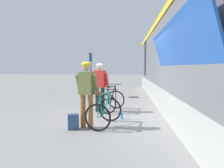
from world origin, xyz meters
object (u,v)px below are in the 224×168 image
at_px(train_car, 217,55).
at_px(platform_sign_post, 91,67).
at_px(bicycle_far_black, 111,100).
at_px(backpack_on_platform, 73,122).
at_px(cyclist_near_in_olive, 87,89).
at_px(cyclist_far_in_red, 100,83).
at_px(bicycle_near_teal, 104,112).
at_px(water_bottle_near_the_bikes, 122,116).

height_order(train_car, platform_sign_post, train_car).
xyz_separation_m(bicycle_far_black, platform_sign_post, (-1.39, 3.50, 1.22)).
height_order(bicycle_far_black, backpack_on_platform, bicycle_far_black).
bearing_deg(bicycle_far_black, cyclist_near_in_olive, -102.90).
height_order(cyclist_far_in_red, platform_sign_post, platform_sign_post).
bearing_deg(bicycle_near_teal, water_bottle_near_the_bikes, 59.42).
bearing_deg(train_car, backpack_on_platform, -163.48).
relative_size(cyclist_far_in_red, water_bottle_near_the_bikes, 8.48).
height_order(bicycle_near_teal, platform_sign_post, platform_sign_post).
relative_size(cyclist_near_in_olive, platform_sign_post, 0.73).
distance_m(cyclist_near_in_olive, water_bottle_near_the_bikes, 1.64).
xyz_separation_m(cyclist_near_in_olive, backpack_on_platform, (-0.33, -0.15, -0.85)).
bearing_deg(water_bottle_near_the_bikes, train_car, 1.32).
relative_size(train_car, backpack_on_platform, 53.46).
height_order(cyclist_near_in_olive, bicycle_near_teal, cyclist_near_in_olive).
bearing_deg(platform_sign_post, backpack_on_platform, -84.36).
relative_size(cyclist_near_in_olive, bicycle_far_black, 1.45).
xyz_separation_m(cyclist_far_in_red, bicycle_far_black, (0.41, 0.13, -0.65)).
distance_m(bicycle_near_teal, backpack_on_platform, 0.88).
bearing_deg(bicycle_near_teal, backpack_on_platform, -154.60).
bearing_deg(water_bottle_near_the_bikes, cyclist_far_in_red, 128.57).
relative_size(cyclist_near_in_olive, bicycle_near_teal, 1.47).
distance_m(cyclist_far_in_red, bicycle_near_teal, 1.95).
distance_m(train_car, cyclist_near_in_olive, 3.99).
xyz_separation_m(train_car, cyclist_near_in_olive, (-3.74, -1.06, -0.91)).
distance_m(bicycle_far_black, water_bottle_near_the_bikes, 1.26).
distance_m(cyclist_far_in_red, bicycle_far_black, 0.78).
relative_size(bicycle_near_teal, bicycle_far_black, 0.99).
bearing_deg(cyclist_near_in_olive, bicycle_far_black, 77.10).
bearing_deg(bicycle_far_black, backpack_on_platform, -109.69).
bearing_deg(train_car, bicycle_far_black, 161.52).
bearing_deg(platform_sign_post, cyclist_far_in_red, -74.79).
distance_m(bicycle_near_teal, water_bottle_near_the_bikes, 0.95).
xyz_separation_m(water_bottle_near_the_bikes, platform_sign_post, (-1.80, 4.65, 1.52)).
distance_m(water_bottle_near_the_bikes, platform_sign_post, 5.21).
height_order(train_car, cyclist_near_in_olive, train_car).
distance_m(cyclist_far_in_red, backpack_on_platform, 2.37).
height_order(train_car, bicycle_far_black, train_car).
bearing_deg(cyclist_near_in_olive, cyclist_far_in_red, 87.66).
bearing_deg(cyclist_far_in_red, cyclist_near_in_olive, -92.34).
height_order(cyclist_far_in_red, bicycle_far_black, cyclist_far_in_red).
xyz_separation_m(bicycle_far_black, backpack_on_platform, (-0.82, -2.29, -0.20)).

